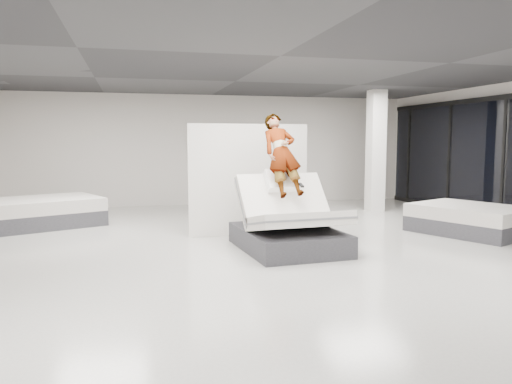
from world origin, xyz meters
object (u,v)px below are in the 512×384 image
column (376,151)px  remote (301,185)px  person (282,173)px  flat_bed_right_far (470,219)px  hero_bed (289,227)px  divider_panel (249,180)px  flat_bed_left_far (45,212)px

column → remote: bearing=-130.9°
person → flat_bed_right_far: person is taller
flat_bed_right_far → column: size_ratio=0.79×
hero_bed → column: 5.57m
hero_bed → divider_panel: 1.79m
flat_bed_right_far → flat_bed_left_far: flat_bed_left_far is taller
hero_bed → person: size_ratio=1.33×
flat_bed_right_far → column: column is taller
remote → flat_bed_left_far: (-4.74, 3.65, -0.82)m
flat_bed_right_far → flat_bed_left_far: bearing=160.3°
person → divider_panel: 1.33m
divider_panel → flat_bed_left_far: 4.73m
remote → flat_bed_right_far: remote is taller
flat_bed_right_far → flat_bed_left_far: (-8.56, 3.07, 0.02)m
remote → flat_bed_left_far: remote is taller
person → divider_panel: size_ratio=0.68×
flat_bed_right_far → flat_bed_left_far: size_ratio=0.93×
person → flat_bed_left_far: person is taller
column → person: bearing=-135.4°
divider_panel → column: 4.70m
flat_bed_left_far → column: size_ratio=0.86×
hero_bed → remote: 0.75m
flat_bed_left_far → person: bearing=-36.5°
divider_panel → flat_bed_right_far: size_ratio=0.96×
person → divider_panel: divider_panel is taller
remote → column: (3.46, 4.00, 0.47)m
person → hero_bed: bearing=-90.0°
flat_bed_left_far → column: bearing=2.4°
remote → flat_bed_left_far: 6.03m
flat_bed_right_far → column: (-0.36, 3.42, 1.31)m
remote → divider_panel: (-0.55, 1.61, -0.02)m
divider_panel → flat_bed_right_far: divider_panel is taller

